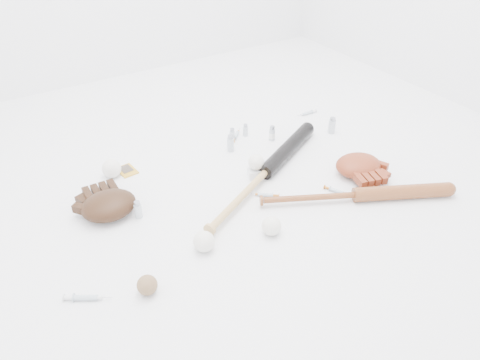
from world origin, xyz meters
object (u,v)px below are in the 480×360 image
bat_wood (356,195)px  bat_dark (266,172)px  glove_dark (109,205)px  pedestal (256,172)px

bat_wood → bat_dark: bearing=150.3°
glove_dark → pedestal: (0.63, -0.08, -0.03)m
bat_wood → pedestal: size_ratio=12.23×
bat_wood → glove_dark: 0.98m
bat_dark → bat_wood: size_ratio=1.14×
bat_dark → bat_wood: bat_dark is taller
bat_dark → glove_dark: glove_dark is taller
bat_wood → pedestal: bearing=150.1°
bat_dark → pedestal: size_ratio=13.88×
bat_dark → pedestal: 0.05m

